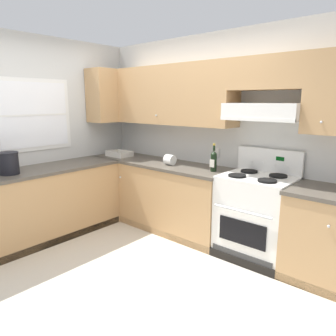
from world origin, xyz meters
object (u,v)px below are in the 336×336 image
wine_bottle (214,160)px  paper_towel_roll (170,160)px  bowl (119,154)px  stove (255,216)px  bucket (9,163)px

wine_bottle → paper_towel_roll: bearing=-175.9°
bowl → paper_towel_roll: bearing=-0.4°
wine_bottle → stove: bearing=2.2°
bucket → stove: bearing=37.0°
wine_bottle → bucket: wine_bottle is taller
wine_bottle → bowl: bearing=-178.6°
wine_bottle → bowl: size_ratio=0.93×
stove → paper_towel_roll: 1.29m
stove → wine_bottle: bearing=-177.8°
paper_towel_roll → bowl: bearing=179.6°
stove → bowl: bearing=-178.4°
bucket → paper_towel_roll: bearing=57.4°
bowl → wine_bottle: bearing=1.4°
bowl → paper_towel_roll: size_ratio=2.69×
bowl → bucket: size_ratio=1.41×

